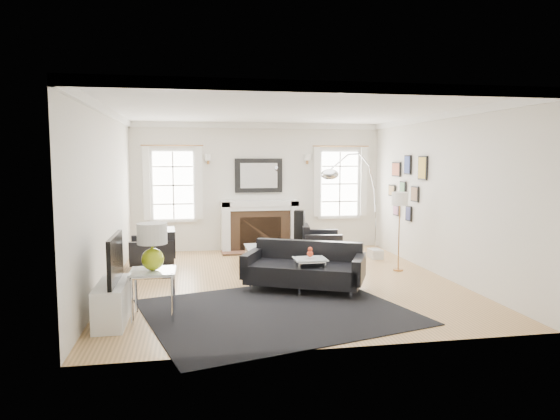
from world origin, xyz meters
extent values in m
plane|color=olive|center=(0.00, 0.00, 0.00)|extent=(6.00, 6.00, 0.00)
cube|color=silver|center=(0.00, 3.00, 1.40)|extent=(5.50, 0.04, 2.80)
cube|color=silver|center=(0.00, -3.00, 1.40)|extent=(5.50, 0.04, 2.80)
cube|color=silver|center=(-2.75, 0.00, 1.40)|extent=(0.04, 6.00, 2.80)
cube|color=silver|center=(2.75, 0.00, 1.40)|extent=(0.04, 6.00, 2.80)
cube|color=white|center=(0.00, 0.00, 2.80)|extent=(5.50, 6.00, 0.02)
cube|color=white|center=(0.00, 0.00, 2.74)|extent=(5.50, 6.00, 0.12)
cube|color=white|center=(-0.75, 2.80, 0.55)|extent=(0.18, 0.38, 1.10)
cube|color=white|center=(0.75, 2.80, 0.55)|extent=(0.18, 0.38, 1.10)
cube|color=white|center=(0.00, 2.80, 1.05)|extent=(1.70, 0.38, 0.12)
cube|color=white|center=(0.00, 2.80, 0.95)|extent=(1.50, 0.34, 0.10)
cube|color=brown|center=(0.00, 2.82, 0.45)|extent=(1.30, 0.30, 0.90)
cube|color=black|center=(0.00, 2.72, 0.38)|extent=(0.90, 0.10, 0.76)
cube|color=brown|center=(0.00, 2.55, 0.02)|extent=(1.70, 0.50, 0.04)
cube|color=black|center=(0.00, 2.96, 1.65)|extent=(1.05, 0.06, 0.75)
cube|color=white|center=(0.00, 2.92, 1.65)|extent=(0.82, 0.02, 0.55)
cube|color=white|center=(-1.85, 2.97, 1.45)|extent=(1.00, 0.05, 1.60)
cube|color=white|center=(-1.85, 2.94, 1.45)|extent=(0.84, 0.02, 1.44)
cube|color=white|center=(-2.40, 2.87, 1.50)|extent=(0.14, 0.05, 1.55)
cube|color=white|center=(-1.30, 2.87, 1.50)|extent=(0.14, 0.05, 1.55)
cube|color=white|center=(1.85, 2.97, 1.45)|extent=(1.00, 0.05, 1.60)
cube|color=white|center=(1.85, 2.94, 1.45)|extent=(0.84, 0.02, 1.44)
cube|color=white|center=(1.30, 2.87, 1.50)|extent=(0.14, 0.05, 1.55)
cube|color=white|center=(2.40, 2.87, 1.50)|extent=(0.14, 0.05, 1.55)
cube|color=black|center=(2.72, 0.60, 1.85)|extent=(0.03, 0.34, 0.44)
cube|color=gold|center=(2.70, 0.60, 1.85)|extent=(0.01, 0.29, 0.39)
cube|color=black|center=(2.72, 1.25, 1.90)|extent=(0.03, 0.28, 0.38)
cube|color=navy|center=(2.70, 1.25, 1.90)|extent=(0.01, 0.23, 0.33)
cube|color=black|center=(2.72, 1.80, 1.80)|extent=(0.03, 0.40, 0.30)
cube|color=#BD573A|center=(2.70, 1.80, 1.80)|extent=(0.01, 0.35, 0.25)
cube|color=black|center=(2.72, 0.90, 1.35)|extent=(0.03, 0.30, 0.30)
cube|color=brown|center=(2.70, 0.90, 1.35)|extent=(0.01, 0.25, 0.25)
cube|color=black|center=(2.72, 1.45, 1.40)|extent=(0.03, 0.26, 0.34)
cube|color=#579160|center=(2.70, 1.45, 1.40)|extent=(0.01, 0.21, 0.29)
cube|color=black|center=(2.72, 2.00, 1.35)|extent=(0.03, 0.32, 0.24)
cube|color=#A87F48|center=(2.70, 2.00, 1.35)|extent=(0.01, 0.27, 0.19)
cube|color=black|center=(2.72, 1.15, 0.95)|extent=(0.03, 0.24, 0.30)
cube|color=navy|center=(2.70, 1.15, 0.95)|extent=(0.01, 0.19, 0.25)
cube|color=black|center=(2.72, 1.75, 0.95)|extent=(0.03, 0.28, 0.22)
cube|color=#AA6383|center=(2.70, 1.75, 0.95)|extent=(0.01, 0.23, 0.17)
cube|color=white|center=(-2.45, -1.70, 0.25)|extent=(0.35, 1.00, 0.50)
cube|color=black|center=(-2.40, -1.70, 0.80)|extent=(0.05, 1.00, 0.58)
cube|color=black|center=(-0.38, -1.64, 0.01)|extent=(3.86, 3.48, 0.01)
cube|color=black|center=(0.21, -0.63, 0.27)|extent=(1.90, 1.46, 0.29)
cube|color=black|center=(0.37, -0.30, 0.48)|extent=(1.62, 0.85, 0.48)
cube|color=black|center=(-0.55, -0.27, 0.38)|extent=(0.46, 0.79, 0.36)
cube|color=black|center=(0.98, -0.98, 0.38)|extent=(0.46, 0.79, 0.36)
cube|color=black|center=(-2.20, 1.36, 0.27)|extent=(0.81, 0.81, 0.29)
cube|color=black|center=(-1.85, 1.38, 0.48)|extent=(0.17, 0.78, 0.48)
cube|color=black|center=(-2.22, 1.74, 0.39)|extent=(0.78, 0.16, 0.37)
cube|color=black|center=(-2.18, 0.97, 0.39)|extent=(0.78, 0.16, 0.37)
cube|color=black|center=(1.11, 1.70, 0.26)|extent=(0.84, 0.84, 0.28)
cube|color=black|center=(0.78, 1.76, 0.46)|extent=(0.24, 0.75, 0.46)
cube|color=black|center=(1.06, 1.34, 0.37)|extent=(0.75, 0.22, 0.35)
cube|color=black|center=(1.17, 2.07, 0.37)|extent=(0.75, 0.22, 0.35)
cube|color=silver|center=(-0.05, 1.02, 0.39)|extent=(0.90, 0.90, 0.02)
cylinder|color=silver|center=(-0.46, 0.61, 0.20)|extent=(0.04, 0.04, 0.40)
cylinder|color=silver|center=(0.36, 0.61, 0.20)|extent=(0.04, 0.04, 0.40)
cylinder|color=silver|center=(-0.46, 1.43, 0.20)|extent=(0.04, 0.04, 0.40)
cylinder|color=silver|center=(0.36, 1.43, 0.20)|extent=(0.04, 0.04, 0.40)
cube|color=silver|center=(-1.96, -1.61, 0.61)|extent=(0.56, 0.56, 0.02)
cylinder|color=silver|center=(-2.20, -1.85, 0.31)|extent=(0.04, 0.04, 0.62)
cylinder|color=silver|center=(-1.72, -1.85, 0.31)|extent=(0.04, 0.04, 0.62)
cylinder|color=silver|center=(-2.20, -1.37, 0.31)|extent=(0.04, 0.04, 0.62)
cylinder|color=silver|center=(-1.72, -1.37, 0.31)|extent=(0.04, 0.04, 0.62)
cube|color=silver|center=(0.28, -0.77, 0.52)|extent=(0.48, 0.40, 0.02)
cylinder|color=silver|center=(0.08, -0.93, 0.26)|extent=(0.04, 0.04, 0.53)
cylinder|color=silver|center=(0.47, -0.93, 0.26)|extent=(0.04, 0.04, 0.53)
cylinder|color=silver|center=(0.08, -0.61, 0.26)|extent=(0.04, 0.04, 0.53)
cylinder|color=silver|center=(0.47, -0.61, 0.26)|extent=(0.04, 0.04, 0.53)
sphere|color=#B7CD19|center=(-1.96, -1.61, 0.76)|extent=(0.28, 0.28, 0.28)
cylinder|color=#B7CD19|center=(-1.96, -1.61, 0.90)|extent=(0.04, 0.04, 0.11)
cylinder|color=white|center=(-1.96, -1.61, 1.09)|extent=(0.37, 0.37, 0.26)
sphere|color=red|center=(0.28, -0.77, 0.59)|extent=(0.10, 0.10, 0.10)
sphere|color=red|center=(0.28, -0.77, 0.66)|extent=(0.07, 0.07, 0.07)
cube|color=white|center=(2.20, 1.55, 0.09)|extent=(0.23, 0.37, 0.18)
ellipsoid|color=silver|center=(0.91, 0.45, 1.75)|extent=(0.31, 0.31, 0.19)
cylinder|color=#A46E39|center=(2.20, 0.40, 0.01)|extent=(0.18, 0.18, 0.03)
cylinder|color=#A46E39|center=(2.20, 0.40, 0.63)|extent=(0.02, 0.02, 1.26)
cylinder|color=white|center=(2.20, 0.40, 1.31)|extent=(0.29, 0.29, 0.23)
cube|color=black|center=(0.66, 1.76, 0.49)|extent=(0.26, 0.26, 0.99)
camera|label=1|loc=(-1.46, -7.97, 2.02)|focal=32.00mm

